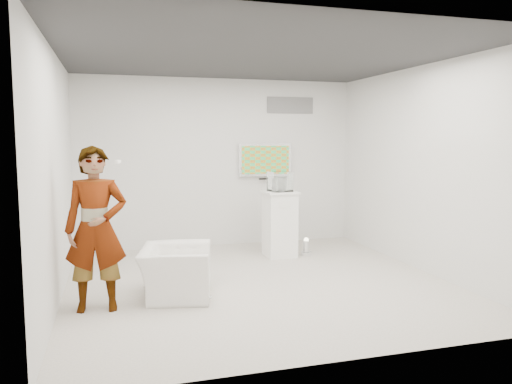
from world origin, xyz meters
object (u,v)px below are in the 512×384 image
(pedestal, at_px, (280,224))
(floor_uplight, at_px, (306,247))
(tv, at_px, (265,160))
(armchair, at_px, (176,272))
(person, at_px, (96,229))

(pedestal, distance_m, floor_uplight, 0.60)
(tv, bearing_deg, armchair, -126.16)
(tv, xyz_separation_m, armchair, (-1.99, -2.73, -1.24))
(person, relative_size, floor_uplight, 6.60)
(tv, bearing_deg, floor_uplight, -72.93)
(pedestal, bearing_deg, person, -146.44)
(person, xyz_separation_m, floor_uplight, (3.26, 1.79, -0.79))
(pedestal, height_order, floor_uplight, pedestal)
(person, height_order, pedestal, person)
(person, bearing_deg, tv, 49.55)
(tv, relative_size, armchair, 1.05)
(pedestal, relative_size, floor_uplight, 3.82)
(person, xyz_separation_m, armchair, (0.91, 0.23, -0.62))
(tv, distance_m, person, 4.19)
(tv, relative_size, pedestal, 0.93)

